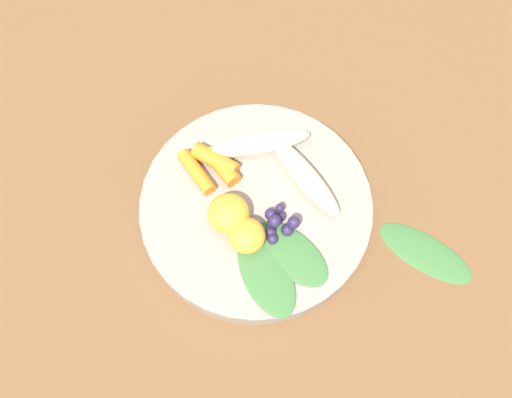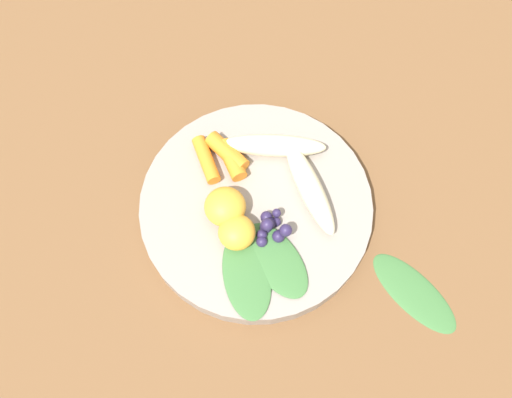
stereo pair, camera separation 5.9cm
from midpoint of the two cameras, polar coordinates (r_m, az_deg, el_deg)
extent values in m
plane|color=brown|center=(0.62, -2.68, -1.72)|extent=(2.40, 2.40, 0.00)
cylinder|color=gray|center=(0.61, -2.74, -1.22)|extent=(0.27, 0.27, 0.03)
ellipsoid|color=beige|center=(0.62, -2.35, 5.85)|extent=(0.12, 0.09, 0.03)
ellipsoid|color=beige|center=(0.60, 2.59, 2.22)|extent=(0.04, 0.13, 0.03)
ellipsoid|color=#F4A833|center=(0.57, -3.97, -4.37)|extent=(0.04, 0.04, 0.03)
ellipsoid|color=#F4A833|center=(0.58, -5.92, -1.91)|extent=(0.05, 0.05, 0.04)
cylinder|color=orange|center=(0.61, -6.33, 3.44)|extent=(0.02, 0.05, 0.02)
cylinder|color=orange|center=(0.61, -7.36, 3.84)|extent=(0.03, 0.06, 0.02)
cylinder|color=orange|center=(0.61, -9.28, 2.64)|extent=(0.03, 0.06, 0.02)
sphere|color=#2D234C|center=(0.58, -1.10, -3.02)|extent=(0.01, 0.01, 0.01)
sphere|color=#2D234C|center=(0.58, -0.10, -2.26)|extent=(0.01, 0.01, 0.01)
sphere|color=#2D234C|center=(0.58, -1.05, -1.93)|extent=(0.01, 0.01, 0.01)
sphere|color=#2D234C|center=(0.58, -1.26, -3.99)|extent=(0.01, 0.01, 0.01)
sphere|color=#2D234C|center=(0.58, 0.86, -3.48)|extent=(0.01, 0.01, 0.01)
sphere|color=#2D234C|center=(0.58, -0.23, -1.31)|extent=(0.01, 0.01, 0.01)
sphere|color=#2D234C|center=(0.57, -1.08, -4.75)|extent=(0.01, 0.01, 0.01)
sphere|color=#2D234C|center=(0.57, -0.88, -2.77)|extent=(0.01, 0.01, 0.01)
sphere|color=#2D234C|center=(0.58, -1.28, -2.05)|extent=(0.01, 0.01, 0.01)
sphere|color=#2D234C|center=(0.57, 1.25, -2.92)|extent=(0.01, 0.01, 0.01)
sphere|color=#2D234C|center=(0.58, -0.90, -3.24)|extent=(0.01, 0.01, 0.01)
sphere|color=#2D234C|center=(0.58, -0.39, -2.26)|extent=(0.01, 0.01, 0.01)
cylinder|color=white|center=(0.58, 1.05, -6.00)|extent=(0.04, 0.04, 0.00)
ellipsoid|color=#3D7038|center=(0.57, -1.83, -8.62)|extent=(0.08, 0.11, 0.01)
ellipsoid|color=#3D7038|center=(0.57, 0.91, -6.32)|extent=(0.06, 0.10, 0.01)
ellipsoid|color=#3D7038|center=(0.63, 15.59, -5.97)|extent=(0.07, 0.12, 0.01)
camera|label=1|loc=(0.03, -92.88, -6.53)|focal=36.49mm
camera|label=2|loc=(0.03, 87.12, 6.53)|focal=36.49mm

